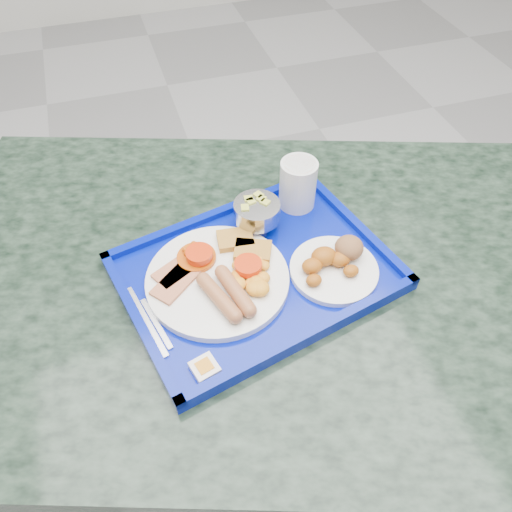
{
  "coord_description": "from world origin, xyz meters",
  "views": [
    {
      "loc": [
        -0.31,
        -0.66,
        1.49
      ],
      "look_at": [
        -0.13,
        -0.1,
        0.83
      ],
      "focal_mm": 35.0,
      "sensor_mm": 36.0,
      "label": 1
    }
  ],
  "objects_px": {
    "main_plate": "(221,277)",
    "juice_cup": "(298,183)",
    "bread_plate": "(335,263)",
    "fruit_bowl": "(257,211)",
    "table": "(251,329)",
    "tray": "(256,273)"
  },
  "relations": [
    {
      "from": "main_plate",
      "to": "juice_cup",
      "type": "distance_m",
      "value": 0.26
    },
    {
      "from": "bread_plate",
      "to": "juice_cup",
      "type": "relative_size",
      "value": 1.56
    },
    {
      "from": "bread_plate",
      "to": "juice_cup",
      "type": "xyz_separation_m",
      "value": [
        -0.0,
        0.19,
        0.04
      ]
    },
    {
      "from": "fruit_bowl",
      "to": "juice_cup",
      "type": "bearing_deg",
      "value": 21.48
    },
    {
      "from": "bread_plate",
      "to": "main_plate",
      "type": "bearing_deg",
      "value": 170.32
    },
    {
      "from": "table",
      "to": "main_plate",
      "type": "distance_m",
      "value": 0.24
    },
    {
      "from": "table",
      "to": "juice_cup",
      "type": "distance_m",
      "value": 0.33
    },
    {
      "from": "tray",
      "to": "bread_plate",
      "type": "distance_m",
      "value": 0.15
    },
    {
      "from": "bread_plate",
      "to": "fruit_bowl",
      "type": "xyz_separation_m",
      "value": [
        -0.1,
        0.15,
        0.02
      ]
    },
    {
      "from": "table",
      "to": "bread_plate",
      "type": "xyz_separation_m",
      "value": [
        0.14,
        -0.06,
        0.23
      ]
    },
    {
      "from": "tray",
      "to": "juice_cup",
      "type": "xyz_separation_m",
      "value": [
        0.13,
        0.15,
        0.06
      ]
    },
    {
      "from": "tray",
      "to": "main_plate",
      "type": "distance_m",
      "value": 0.07
    },
    {
      "from": "table",
      "to": "main_plate",
      "type": "height_order",
      "value": "main_plate"
    },
    {
      "from": "table",
      "to": "juice_cup",
      "type": "height_order",
      "value": "juice_cup"
    },
    {
      "from": "juice_cup",
      "to": "bread_plate",
      "type": "bearing_deg",
      "value": -89.1
    },
    {
      "from": "main_plate",
      "to": "tray",
      "type": "bearing_deg",
      "value": 4.64
    },
    {
      "from": "tray",
      "to": "table",
      "type": "bearing_deg",
      "value": 111.34
    },
    {
      "from": "fruit_bowl",
      "to": "table",
      "type": "bearing_deg",
      "value": -114.32
    },
    {
      "from": "juice_cup",
      "to": "fruit_bowl",
      "type": "bearing_deg",
      "value": -158.52
    },
    {
      "from": "tray",
      "to": "juice_cup",
      "type": "distance_m",
      "value": 0.21
    },
    {
      "from": "fruit_bowl",
      "to": "juice_cup",
      "type": "relative_size",
      "value": 0.87
    },
    {
      "from": "table",
      "to": "fruit_bowl",
      "type": "height_order",
      "value": "fruit_bowl"
    }
  ]
}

